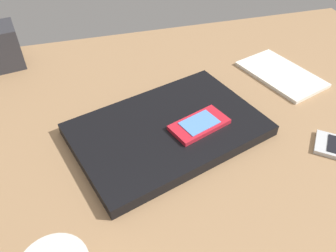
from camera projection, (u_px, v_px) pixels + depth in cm
name	position (u px, v px, depth cm)	size (l,w,h in cm)	color
desk_surface	(198.00, 121.00, 69.62)	(120.00, 80.00, 3.00)	#9E7751
laptop_closed	(168.00, 129.00, 63.75)	(34.85, 23.04, 2.23)	black
cell_phone_on_laptop	(199.00, 124.00, 62.46)	(12.21, 9.11, 0.99)	red
notepad	(281.00, 74.00, 79.30)	(11.66, 19.22, 0.80)	white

